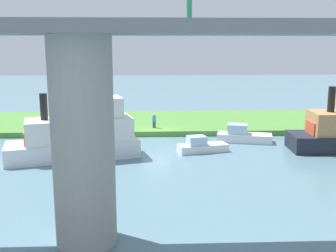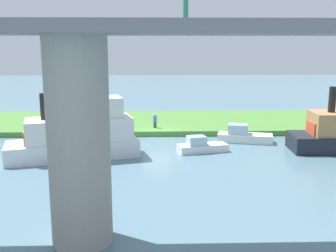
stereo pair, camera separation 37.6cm
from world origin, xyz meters
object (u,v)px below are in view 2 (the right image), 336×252
mooring_post (122,123)px  motorboat_white (77,133)px  riverboat_paddlewheel (332,135)px  bridge_pylon (79,143)px  person_on_bank (155,120)px  houseboat_blue (201,146)px  pontoon_yellow (243,136)px

mooring_post → motorboat_white: 8.71m
motorboat_white → riverboat_paddlewheel: motorboat_white is taller
bridge_pylon → riverboat_paddlewheel: bearing=-135.6°
person_on_bank → houseboat_blue: bearing=116.7°
motorboat_white → houseboat_blue: 9.54m
person_on_bank → houseboat_blue: 8.09m
mooring_post → pontoon_yellow: pontoon_yellow is taller
pontoon_yellow → houseboat_blue: bearing=38.8°
motorboat_white → pontoon_yellow: (-13.37, -4.41, -1.25)m
person_on_bank → pontoon_yellow: (-7.62, 3.97, -0.65)m
pontoon_yellow → riverboat_paddlewheel: bearing=-176.6°
houseboat_blue → riverboat_paddlewheel: riverboat_paddlewheel is taller
riverboat_paddlewheel → motorboat_white: bearing=12.9°
bridge_pylon → person_on_bank: (-3.01, -21.69, -3.10)m
person_on_bank → bridge_pylon: bearing=82.1°
motorboat_white → pontoon_yellow: size_ratio=2.05×
bridge_pylon → riverboat_paddlewheel: bridge_pylon is taller
houseboat_blue → riverboat_paddlewheel: size_ratio=0.92×
person_on_bank → houseboat_blue: person_on_bank is taller
bridge_pylon → houseboat_blue: bearing=-114.6°
bridge_pylon → person_on_bank: 22.12m
mooring_post → motorboat_white: size_ratio=0.10×
bridge_pylon → pontoon_yellow: size_ratio=1.76×
houseboat_blue → riverboat_paddlewheel: (-11.98, -3.70, 0.04)m
bridge_pylon → motorboat_white: size_ratio=0.86×
pontoon_yellow → riverboat_paddlewheel: pontoon_yellow is taller
person_on_bank → riverboat_paddlewheel: bearing=167.4°
person_on_bank → mooring_post: 3.13m
bridge_pylon → riverboat_paddlewheel: 26.31m
bridge_pylon → riverboat_paddlewheel: (-18.61, -18.20, -3.80)m
motorboat_white → houseboat_blue: size_ratio=2.46×
bridge_pylon → person_on_bank: bridge_pylon is taller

